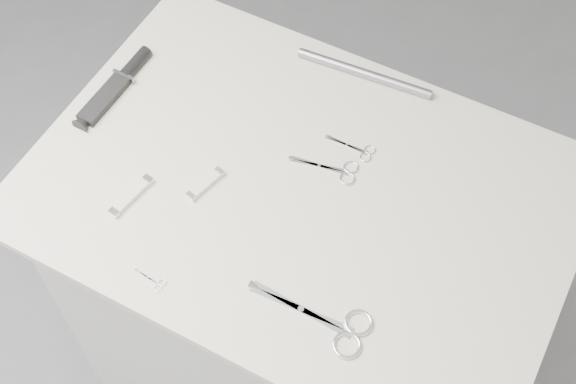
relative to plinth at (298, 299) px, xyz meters
The scene contains 11 objects.
ground 0.46m from the plinth, ahead, with size 4.00×4.00×0.01m, color slate.
plinth is the anchor object (origin of this frame).
display_board 0.46m from the plinth, ahead, with size 1.00×0.70×0.02m, color beige.
large_shears 0.55m from the plinth, 51.05° to the right, with size 0.22×0.09×0.01m.
embroidery_scissors_a 0.48m from the plinth, 60.11° to the left, with size 0.13×0.06×0.00m.
embroidery_scissors_b 0.49m from the plinth, 67.70° to the left, with size 0.10×0.04×0.00m.
tiny_scissors 0.57m from the plinth, 115.17° to the right, with size 0.06×0.03×0.00m.
sheathed_knife 0.65m from the plinth, behind, with size 0.05×0.21×0.03m.
pocket_knife_a 0.57m from the plinth, 148.46° to the right, with size 0.04×0.10×0.01m.
pocket_knife_b 0.51m from the plinth, 154.40° to the right, with size 0.04×0.09×0.01m.
metal_rail 0.57m from the plinth, 92.78° to the left, with size 0.02×0.02×0.29m, color gray.
Camera 1 is at (0.36, -0.73, 2.16)m, focal length 50.00 mm.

